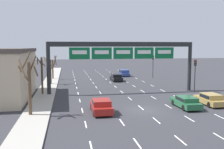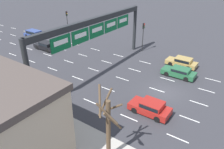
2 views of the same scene
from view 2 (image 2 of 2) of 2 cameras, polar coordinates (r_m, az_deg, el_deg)
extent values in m
plane|color=#333338|center=(26.91, 13.55, -4.55)|extent=(220.00, 220.00, 0.00)
cube|color=white|center=(20.84, 16.73, -15.66)|extent=(0.12, 2.00, 0.01)
cube|color=white|center=(22.26, 4.41, -11.20)|extent=(0.12, 2.00, 0.01)
cube|color=white|center=(24.63, -5.67, -7.04)|extent=(0.12, 2.00, 0.01)
cube|color=white|center=(27.71, -13.61, -3.55)|extent=(0.12, 2.00, 0.01)
cube|color=white|center=(31.29, -19.81, -0.76)|extent=(0.12, 2.00, 0.01)
cube|color=white|center=(35.22, -24.68, 1.44)|extent=(0.12, 2.00, 0.01)
cube|color=white|center=(23.36, 19.53, -10.85)|extent=(0.12, 2.00, 0.01)
cube|color=white|center=(24.63, 8.41, -7.22)|extent=(0.12, 2.00, 0.01)
cube|color=white|center=(26.80, -1.12, -3.84)|extent=(0.12, 2.00, 0.01)
cube|color=white|center=(29.65, -8.96, -0.95)|extent=(0.12, 2.00, 0.01)
cube|color=white|center=(33.03, -15.30, 1.41)|extent=(0.12, 2.00, 0.01)
cube|color=white|center=(36.77, -20.42, 3.29)|extent=(0.12, 2.00, 0.01)
cube|color=white|center=(40.78, -24.58, 4.80)|extent=(0.12, 2.00, 0.01)
cube|color=white|center=(26.06, 21.70, -6.99)|extent=(0.12, 2.00, 0.01)
cube|color=white|center=(27.21, 11.62, -3.94)|extent=(0.12, 2.00, 0.01)
cube|color=white|center=(29.18, 2.70, -1.11)|extent=(0.12, 2.00, 0.01)
cube|color=white|center=(31.82, -4.91, 1.33)|extent=(0.12, 2.00, 0.01)
cube|color=white|center=(34.99, -11.26, 3.34)|extent=(0.12, 2.00, 0.01)
cube|color=white|center=(38.54, -16.52, 4.97)|extent=(0.12, 2.00, 0.01)
cube|color=white|center=(42.38, -20.87, 6.29)|extent=(0.12, 2.00, 0.01)
cube|color=white|center=(46.45, -24.50, 7.35)|extent=(0.12, 2.00, 0.01)
cube|color=white|center=(28.88, 23.43, -3.86)|extent=(0.12, 2.00, 0.01)
cube|color=white|center=(29.92, 14.24, -1.23)|extent=(0.12, 2.00, 0.01)
cube|color=white|center=(31.73, 5.91, 1.19)|extent=(0.12, 2.00, 0.01)
cube|color=white|center=(34.17, -1.39, 3.29)|extent=(0.12, 2.00, 0.01)
cube|color=white|center=(37.14, -7.65, 5.04)|extent=(0.12, 2.00, 0.01)
cube|color=white|center=(40.50, -12.95, 6.47)|extent=(0.12, 2.00, 0.01)
cube|color=white|center=(44.18, -17.43, 7.63)|extent=(0.12, 2.00, 0.01)
cube|color=white|center=(48.09, -21.22, 8.58)|extent=(0.12, 2.00, 0.01)
cube|color=white|center=(52.19, -24.44, 9.34)|extent=(0.12, 2.00, 0.01)
cube|color=white|center=(56.44, -27.19, 9.97)|extent=(0.12, 2.00, 0.01)
cube|color=white|center=(31.79, 24.83, -1.29)|extent=(0.12, 2.00, 0.01)
cube|color=white|center=(32.74, 16.42, 1.02)|extent=(0.12, 2.00, 0.01)
cube|color=white|center=(34.40, 8.64, 3.15)|extent=(0.12, 2.00, 0.01)
cube|color=white|center=(36.67, 1.67, 4.99)|extent=(0.12, 2.00, 0.01)
cube|color=white|center=(39.44, -4.44, 6.54)|extent=(0.12, 2.00, 0.01)
cube|color=white|center=(42.63, -9.72, 7.81)|extent=(0.12, 2.00, 0.01)
cube|color=white|center=(46.13, -14.25, 8.85)|extent=(0.12, 2.00, 0.01)
cube|color=white|center=(49.90, -18.15, 9.69)|extent=(0.12, 2.00, 0.01)
cube|color=white|center=(53.86, -21.50, 10.38)|extent=(0.12, 2.00, 0.01)
cube|color=white|center=(57.98, -24.39, 10.94)|extent=(0.12, 2.00, 0.01)
cube|color=white|center=(62.24, -26.90, 11.40)|extent=(0.12, 2.00, 0.01)
cylinder|color=#232628|center=(23.43, -20.98, -0.08)|extent=(0.55, 0.55, 7.55)
cylinder|color=#232628|center=(38.52, 5.92, 11.87)|extent=(0.55, 0.55, 7.55)
cube|color=#232628|center=(29.08, -4.57, 13.93)|extent=(21.40, 0.60, 0.70)
cube|color=#0C6033|center=(24.80, -13.20, 7.89)|extent=(2.92, 0.08, 1.68)
cube|color=white|center=(24.72, -13.17, 8.20)|extent=(2.04, 0.02, 0.54)
cube|color=#0C6033|center=(26.90, -8.22, 9.81)|extent=(2.92, 0.08, 1.68)
cube|color=white|center=(26.82, -8.17, 10.11)|extent=(2.04, 0.02, 0.54)
cube|color=#0C6033|center=(29.19, -3.95, 11.39)|extent=(2.92, 0.08, 1.68)
cube|color=white|center=(29.12, -3.89, 11.66)|extent=(2.04, 0.02, 0.54)
cube|color=#0C6033|center=(31.63, -0.28, 12.68)|extent=(2.92, 0.08, 1.68)
cube|color=white|center=(31.57, -0.21, 12.93)|extent=(2.04, 0.02, 0.54)
cube|color=#0C6033|center=(34.19, 2.88, 13.74)|extent=(2.92, 0.08, 1.68)
cube|color=white|center=(34.14, 2.95, 13.97)|extent=(2.04, 0.02, 0.54)
cube|color=#235B38|center=(30.90, 16.96, 0.41)|extent=(1.87, 4.45, 0.64)
cube|color=#235B38|center=(30.61, 17.56, 1.20)|extent=(1.72, 2.32, 0.46)
cube|color=black|center=(30.61, 17.56, 1.20)|extent=(1.76, 2.13, 0.33)
cylinder|color=black|center=(30.62, 14.05, 0.16)|extent=(0.22, 0.66, 0.66)
cylinder|color=black|center=(32.07, 15.20, 1.28)|extent=(0.22, 0.66, 0.66)
cylinder|color=black|center=(29.94, 18.75, -1.16)|extent=(0.22, 0.66, 0.66)
cylinder|color=black|center=(31.42, 19.71, 0.04)|extent=(0.22, 0.66, 0.66)
cube|color=black|center=(40.85, -16.87, 6.94)|extent=(1.84, 4.61, 0.65)
cube|color=black|center=(40.45, -16.73, 7.69)|extent=(1.69, 2.40, 0.57)
cube|color=black|center=(40.45, -16.73, 7.69)|extent=(1.73, 2.20, 0.41)
cylinder|color=black|center=(41.51, -18.94, 6.67)|extent=(0.22, 0.66, 0.66)
cylinder|color=black|center=(42.44, -17.17, 7.36)|extent=(0.22, 0.66, 0.66)
cylinder|color=black|center=(39.40, -16.48, 5.97)|extent=(0.22, 0.66, 0.66)
cylinder|color=black|center=(40.38, -14.67, 6.71)|extent=(0.22, 0.66, 0.66)
cube|color=maroon|center=(22.83, 9.77, -8.76)|extent=(1.91, 4.20, 0.69)
cube|color=maroon|center=(22.40, 10.48, -7.68)|extent=(1.76, 2.19, 0.55)
cube|color=black|center=(22.40, 10.48, -7.68)|extent=(1.80, 2.01, 0.39)
cylinder|color=black|center=(22.76, 5.87, -9.26)|extent=(0.22, 0.66, 0.66)
cylinder|color=black|center=(24.03, 7.95, -7.21)|extent=(0.22, 0.66, 0.66)
cylinder|color=black|center=(21.93, 11.71, -11.36)|extent=(0.22, 0.66, 0.66)
cylinder|color=black|center=(23.25, 13.50, -9.09)|extent=(0.22, 0.66, 0.66)
cube|color=navy|center=(48.78, -19.68, 9.66)|extent=(1.88, 4.52, 0.56)
cube|color=navy|center=(48.57, -19.77, 10.39)|extent=(1.73, 3.16, 0.74)
cube|color=black|center=(48.57, -19.77, 10.39)|extent=(1.77, 2.91, 0.53)
cylinder|color=black|center=(49.44, -21.40, 9.42)|extent=(0.22, 0.66, 0.66)
cylinder|color=black|center=(50.36, -19.82, 9.97)|extent=(0.22, 0.66, 0.66)
cylinder|color=black|center=(47.28, -19.48, 8.98)|extent=(0.22, 0.66, 0.66)
cylinder|color=black|center=(48.24, -17.87, 9.57)|extent=(0.22, 0.66, 0.66)
cube|color=#A88947|center=(34.20, 17.63, 2.90)|extent=(1.88, 4.46, 0.60)
cube|color=#A88947|center=(33.91, 18.19, 3.67)|extent=(1.73, 2.32, 0.54)
cube|color=black|center=(33.91, 18.19, 3.67)|extent=(1.76, 2.13, 0.39)
cylinder|color=black|center=(33.88, 15.01, 2.72)|extent=(0.22, 0.66, 0.66)
cylinder|color=black|center=(35.37, 16.01, 3.63)|extent=(0.22, 0.66, 0.66)
cylinder|color=black|center=(33.20, 19.27, 1.57)|extent=(0.22, 0.66, 0.66)
cylinder|color=black|center=(34.72, 20.12, 2.55)|extent=(0.22, 0.66, 0.66)
cylinder|color=black|center=(48.50, -11.52, 12.48)|extent=(0.12, 0.12, 4.03)
cube|color=black|center=(47.96, -11.80, 15.32)|extent=(0.30, 0.24, 0.90)
sphere|color=#3D0E0C|center=(47.81, -11.72, 15.66)|extent=(0.20, 0.20, 0.20)
sphere|color=gold|center=(47.87, -11.69, 15.31)|extent=(0.20, 0.20, 0.20)
sphere|color=#0E3515|center=(47.93, -11.65, 14.96)|extent=(0.20, 0.20, 0.20)
cylinder|color=black|center=(38.31, 8.01, 8.91)|extent=(0.12, 0.12, 4.02)
cube|color=black|center=(37.63, 8.26, 12.47)|extent=(0.30, 0.24, 0.90)
sphere|color=red|center=(37.50, 8.47, 12.88)|extent=(0.20, 0.20, 0.20)
sphere|color=#412F0C|center=(37.57, 8.44, 12.44)|extent=(0.20, 0.20, 0.20)
sphere|color=#0E3515|center=(37.65, 8.40, 12.00)|extent=(0.20, 0.20, 0.20)
cylinder|color=brown|center=(16.59, -0.96, -14.42)|extent=(0.34, 0.34, 5.23)
cylinder|color=brown|center=(14.97, -3.20, -6.91)|extent=(1.08, 0.90, 2.07)
cylinder|color=brown|center=(15.60, -1.77, -7.21)|extent=(1.07, 0.72, 2.10)
cylinder|color=brown|center=(15.91, 0.65, -8.54)|extent=(0.32, 1.46, 1.22)
cylinder|color=brown|center=(14.76, -1.27, -10.26)|extent=(0.90, 1.37, 1.71)
cylinder|color=brown|center=(15.27, 0.18, -12.07)|extent=(1.37, 0.79, 1.86)
cylinder|color=brown|center=(23.77, -22.99, -2.85)|extent=(0.28, 0.28, 5.22)
cylinder|color=brown|center=(22.56, -24.96, 1.20)|extent=(0.32, 1.21, 0.98)
cylinder|color=brown|center=(22.55, -23.03, 0.91)|extent=(1.16, 0.18, 1.08)
cylinder|color=brown|center=(22.49, -24.10, 1.28)|extent=(0.80, 0.75, 1.12)
camera|label=1|loc=(23.58, 80.08, -13.91)|focal=40.00mm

